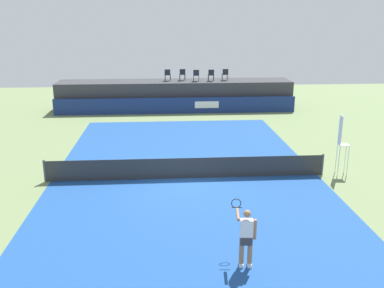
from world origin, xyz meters
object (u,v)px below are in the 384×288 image
at_px(spectator_chair_center, 196,75).
at_px(net_post_far, 322,164).
at_px(spectator_chair_far_left, 168,74).
at_px(umpire_chair, 342,141).
at_px(tennis_ball, 110,179).
at_px(spectator_chair_right, 211,75).
at_px(spectator_chair_far_right, 225,74).
at_px(tennis_player, 246,236).
at_px(spectator_chair_left, 182,74).
at_px(net_post_near, 45,171).

relative_size(spectator_chair_center, net_post_far, 0.89).
height_order(spectator_chair_far_left, umpire_chair, spectator_chair_far_left).
bearing_deg(tennis_ball, spectator_chair_right, 67.47).
height_order(spectator_chair_far_left, spectator_chair_right, same).
distance_m(spectator_chair_far_right, tennis_player, 22.68).
bearing_deg(spectator_chair_right, spectator_chair_far_left, 173.87).
height_order(umpire_chair, tennis_player, umpire_chair).
distance_m(spectator_chair_left, spectator_chair_right, 2.25).
height_order(spectator_chair_far_right, net_post_near, spectator_chair_far_right).
xyz_separation_m(spectator_chair_left, spectator_chair_right, (2.19, -0.51, 0.00)).
height_order(spectator_chair_far_left, tennis_ball, spectator_chair_far_left).
height_order(umpire_chair, net_post_near, umpire_chair).
distance_m(spectator_chair_far_right, umpire_chair, 15.64).
relative_size(tennis_player, tennis_ball, 26.03).
xyz_separation_m(spectator_chair_right, tennis_player, (-1.50, -22.15, -1.73)).
height_order(net_post_near, tennis_player, tennis_player).
relative_size(spectator_chair_right, net_post_near, 0.89).
distance_m(umpire_chair, tennis_ball, 10.51).
relative_size(net_post_near, tennis_ball, 14.71).
distance_m(spectator_chair_center, net_post_far, 15.78).
distance_m(spectator_chair_far_left, net_post_far, 16.93).
bearing_deg(umpire_chair, spectator_chair_left, 112.42).
distance_m(net_post_near, tennis_ball, 2.83).
relative_size(spectator_chair_far_right, tennis_player, 0.50).
relative_size(spectator_chair_far_left, spectator_chair_center, 1.00).
distance_m(spectator_chair_left, spectator_chair_far_right, 3.33).
relative_size(spectator_chair_center, spectator_chair_far_right, 1.00).
height_order(spectator_chair_center, spectator_chair_right, same).
height_order(spectator_chair_far_left, net_post_far, spectator_chair_far_left).
relative_size(spectator_chair_far_left, tennis_player, 0.50).
height_order(spectator_chair_center, tennis_player, spectator_chair_center).
relative_size(net_post_far, tennis_ball, 14.71).
relative_size(spectator_chair_right, tennis_player, 0.50).
bearing_deg(spectator_chair_right, umpire_chair, -74.32).
bearing_deg(umpire_chair, spectator_chair_far_right, 101.35).
height_order(net_post_far, tennis_ball, net_post_far).
height_order(spectator_chair_center, spectator_chair_far_right, same).
height_order(spectator_chair_center, tennis_ball, spectator_chair_center).
distance_m(spectator_chair_far_right, net_post_far, 15.63).
xyz_separation_m(net_post_near, tennis_player, (7.48, -7.15, 0.46)).
relative_size(spectator_chair_left, net_post_near, 0.89).
bearing_deg(tennis_player, net_post_far, 55.44).
bearing_deg(tennis_ball, net_post_near, -178.28).
height_order(spectator_chair_right, tennis_ball, spectator_chair_right).
bearing_deg(spectator_chair_far_left, umpire_chair, -63.81).
bearing_deg(spectator_chair_left, net_post_far, -70.12).
bearing_deg(net_post_near, spectator_chair_right, 59.11).
bearing_deg(net_post_far, spectator_chair_center, 107.03).
height_order(spectator_chair_right, net_post_far, spectator_chair_right).
xyz_separation_m(spectator_chair_right, tennis_ball, (-6.19, -14.92, -2.66)).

